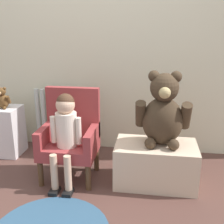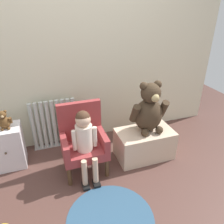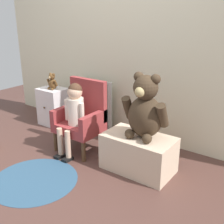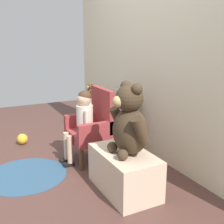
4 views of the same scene
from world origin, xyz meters
TOP-DOWN VIEW (x-y plane):
  - ground_plane at (0.00, 0.00)m, footprint 6.00×6.00m
  - back_wall at (0.00, 1.24)m, footprint 3.80×0.05m
  - radiator at (-0.37, 1.11)m, footprint 0.56×0.05m
  - small_dresser at (-0.90, 0.91)m, footprint 0.34×0.31m
  - child_armchair at (-0.11, 0.60)m, footprint 0.46×0.39m
  - child_figure at (-0.11, 0.48)m, footprint 0.25×0.35m
  - low_bench at (0.60, 0.57)m, footprint 0.65×0.38m
  - large_teddy_bear at (0.64, 0.59)m, footprint 0.43×0.30m
  - small_teddy_bear at (-0.87, 0.89)m, footprint 0.15×0.11m
  - floor_rug at (-0.05, -0.13)m, footprint 0.77×0.77m

SIDE VIEW (x-z plane):
  - ground_plane at x=0.00m, z-range 0.00..0.00m
  - floor_rug at x=-0.05m, z-range 0.00..0.01m
  - low_bench at x=0.60m, z-range 0.00..0.35m
  - small_dresser at x=-0.90m, z-range 0.00..0.49m
  - radiator at x=-0.37m, z-range 0.00..0.64m
  - child_armchair at x=-0.11m, z-range -0.01..0.75m
  - child_figure at x=-0.11m, z-range 0.12..0.87m
  - small_teddy_bear at x=-0.87m, z-range 0.47..0.68m
  - large_teddy_bear at x=0.64m, z-range 0.31..0.90m
  - back_wall at x=0.00m, z-range 0.00..2.40m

